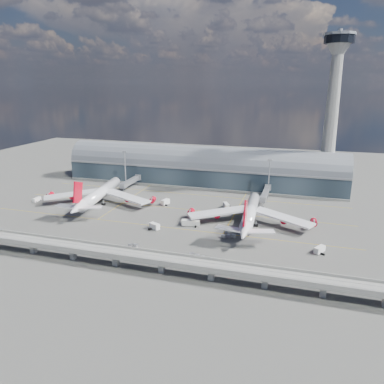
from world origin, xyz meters
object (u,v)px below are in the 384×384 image
(airliner_left, at_px, (99,194))
(service_truck_2, at_px, (191,223))
(service_truck_1, at_px, (155,226))
(control_tower, at_px, (332,115))
(cargo_train_0, at_px, (133,246))
(service_truck_5, at_px, (226,205))
(floodlight_mast_left, at_px, (125,168))
(airliner_right, at_px, (250,214))
(service_truck_0, at_px, (37,200))
(cargo_train_1, at_px, (202,258))
(service_truck_4, at_px, (165,202))
(service_truck_3, at_px, (320,250))
(cargo_train_2, at_px, (228,236))
(floodlight_mast_right, at_px, (269,178))

(airliner_left, relative_size, service_truck_2, 7.80)
(service_truck_1, bearing_deg, airliner_left, 85.65)
(control_tower, distance_m, airliner_left, 156.27)
(airliner_left, bearing_deg, service_truck_2, -24.11)
(service_truck_1, relative_size, cargo_train_0, 1.31)
(service_truck_5, bearing_deg, floodlight_mast_left, 133.79)
(airliner_right, bearing_deg, service_truck_0, 176.78)
(airliner_right, height_order, cargo_train_0, airliner_right)
(service_truck_1, bearing_deg, airliner_right, -38.79)
(cargo_train_1, bearing_deg, service_truck_4, 13.33)
(service_truck_0, relative_size, service_truck_2, 0.65)
(floodlight_mast_left, bearing_deg, service_truck_1, -54.05)
(control_tower, relative_size, airliner_left, 1.40)
(airliner_right, relative_size, service_truck_1, 11.38)
(control_tower, xyz_separation_m, cargo_train_0, (-85.83, -120.37, -50.83))
(airliner_right, distance_m, service_truck_2, 31.35)
(airliner_right, bearing_deg, service_truck_4, 158.73)
(service_truck_0, relative_size, service_truck_3, 0.95)
(airliner_right, bearing_deg, cargo_train_0, -139.45)
(control_tower, relative_size, cargo_train_2, 14.52)
(service_truck_3, relative_size, cargo_train_1, 0.49)
(floodlight_mast_left, xyz_separation_m, service_truck_4, (41.47, -30.54, -11.96))
(service_truck_2, height_order, cargo_train_2, service_truck_2)
(service_truck_1, height_order, service_truck_4, service_truck_4)
(service_truck_4, xyz_separation_m, service_truck_5, (36.73, 4.81, -0.15))
(floodlight_mast_left, height_order, airliner_right, floodlight_mast_left)
(control_tower, bearing_deg, cargo_train_1, -112.97)
(service_truck_4, bearing_deg, service_truck_2, -30.36)
(cargo_train_0, bearing_deg, service_truck_4, 20.74)
(floodlight_mast_right, relative_size, airliner_right, 0.36)
(floodlight_mast_right, xyz_separation_m, service_truck_4, (-58.53, -30.54, -11.96))
(airliner_left, distance_m, cargo_train_2, 90.65)
(airliner_right, xyz_separation_m, cargo_train_2, (-7.07, -20.64, -5.03))
(floodlight_mast_right, relative_size, service_truck_4, 4.10)
(cargo_train_1, xyz_separation_m, cargo_train_2, (5.78, 26.55, -0.11))
(floodlight_mast_right, xyz_separation_m, service_truck_3, (29.81, -73.78, -12.13))
(control_tower, height_order, cargo_train_1, control_tower)
(floodlight_mast_left, bearing_deg, service_truck_3, -29.61)
(floodlight_mast_right, relative_size, airliner_left, 0.35)
(service_truck_2, xyz_separation_m, service_truck_3, (63.31, -14.16, -0.21))
(service_truck_2, distance_m, cargo_train_2, 23.85)
(control_tower, xyz_separation_m, cargo_train_2, (-46.60, -97.03, -50.82))
(floodlight_mast_right, xyz_separation_m, service_truck_5, (-21.80, -25.73, -12.10))
(service_truck_2, xyz_separation_m, service_truck_5, (11.70, 33.89, -0.19))
(floodlight_mast_right, xyz_separation_m, airliner_left, (-97.66, -41.09, -7.25))
(service_truck_3, bearing_deg, service_truck_4, -175.21)
(control_tower, bearing_deg, airliner_right, -117.36)
(service_truck_0, xyz_separation_m, service_truck_4, (79.30, 17.28, 0.38))
(airliner_left, xyz_separation_m, service_truck_5, (75.86, 15.36, -4.86))
(airliner_right, distance_m, service_truck_4, 57.02)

